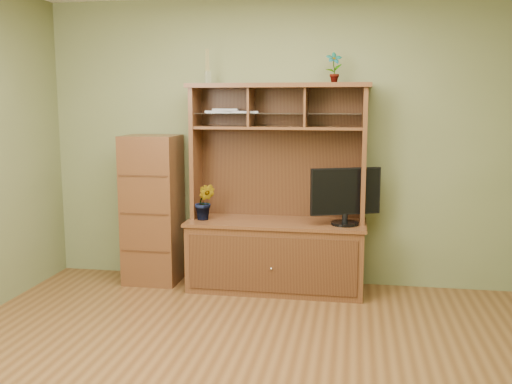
# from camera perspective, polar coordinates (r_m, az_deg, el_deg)

# --- Properties ---
(room) EXTENTS (4.54, 4.04, 2.74)m
(room) POSITION_cam_1_polar(r_m,az_deg,el_deg) (3.49, -2.18, 2.73)
(room) COLOR #553418
(room) RESTS_ON ground
(media_hutch) EXTENTS (1.66, 0.61, 1.90)m
(media_hutch) POSITION_cam_1_polar(r_m,az_deg,el_deg) (5.31, 2.05, -4.21)
(media_hutch) COLOR #4D2D16
(media_hutch) RESTS_ON room
(monitor) EXTENTS (0.62, 0.29, 0.51)m
(monitor) POSITION_cam_1_polar(r_m,az_deg,el_deg) (5.10, 8.93, -0.28)
(monitor) COLOR black
(monitor) RESTS_ON media_hutch
(orchid_plant) EXTENTS (0.19, 0.16, 0.34)m
(orchid_plant) POSITION_cam_1_polar(r_m,az_deg,el_deg) (5.30, -5.15, -0.99)
(orchid_plant) COLOR #2D5A1E
(orchid_plant) RESTS_ON media_hutch
(top_plant) EXTENTS (0.16, 0.12, 0.27)m
(top_plant) POSITION_cam_1_polar(r_m,az_deg,el_deg) (5.21, 7.80, 12.25)
(top_plant) COLOR #3B6121
(top_plant) RESTS_ON media_hutch
(reed_diffuser) EXTENTS (0.06, 0.06, 0.32)m
(reed_diffuser) POSITION_cam_1_polar(r_m,az_deg,el_deg) (5.38, -4.88, 12.05)
(reed_diffuser) COLOR silver
(reed_diffuser) RESTS_ON media_hutch
(magazines) EXTENTS (0.53, 0.24, 0.04)m
(magazines) POSITION_cam_1_polar(r_m,az_deg,el_deg) (5.32, -2.67, 8.08)
(magazines) COLOR #AFAFB4
(magazines) RESTS_ON media_hutch
(side_cabinet) EXTENTS (0.51, 0.46, 1.42)m
(side_cabinet) POSITION_cam_1_polar(r_m,az_deg,el_deg) (5.58, -10.28, -1.72)
(side_cabinet) COLOR #4D2D16
(side_cabinet) RESTS_ON room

